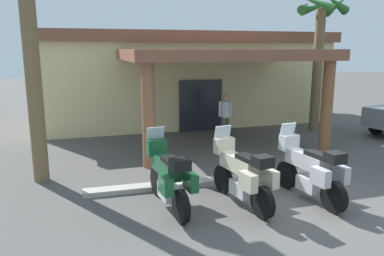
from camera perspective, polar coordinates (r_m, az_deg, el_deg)
The scene contains 8 objects.
ground_plane at distance 8.88m, azimuth 16.04°, elevation -10.60°, with size 80.00×80.00×0.00m, color #514F4C.
motel_building at distance 17.60m, azimuth -1.11°, elevation 7.89°, with size 13.05×10.21×4.05m.
motorcycle_green at distance 7.97m, azimuth -3.61°, elevation -7.39°, with size 0.78×2.21×1.61m.
motorcycle_cream at distance 8.19m, azimuth 7.65°, elevation -6.94°, with size 0.87×2.20×1.61m.
motorcycle_silver at distance 8.79m, azimuth 17.54°, elevation -6.08°, with size 0.81×2.21×1.61m.
pedestrian at distance 13.99m, azimuth 5.08°, elevation 2.22°, with size 0.53×0.32×1.69m.
palm_tree_near_portico at distance 16.21m, azimuth 18.83°, elevation 12.99°, with size 1.98×2.10×5.43m.
curb_strip at distance 9.65m, azimuth 4.20°, elevation -7.92°, with size 6.71×0.36×0.12m, color #ADA89E.
Camera 1 is at (-4.43, -6.93, 3.34)m, focal length 35.09 mm.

